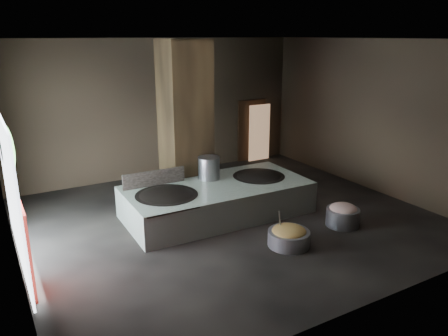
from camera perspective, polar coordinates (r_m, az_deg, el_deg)
floor at (r=11.48m, az=0.62°, el=-6.84°), size 10.00×9.00×0.10m
ceiling at (r=10.50m, az=0.71°, el=16.77°), size 10.00×9.00×0.10m
back_wall at (r=14.79m, az=-8.40°, el=7.73°), size 10.00×0.10×4.50m
front_wall at (r=7.36m, az=18.95°, el=-2.54°), size 10.00×0.10×4.50m
left_wall at (r=9.35m, az=-27.08°, el=0.57°), size 0.10×9.00×4.50m
right_wall at (r=13.97m, az=18.93°, el=6.45°), size 0.10×9.00×4.50m
pillar at (r=12.27m, az=-5.09°, el=5.94°), size 1.20×1.20×4.50m
hearth_platform at (r=11.58m, az=-0.88°, el=-4.13°), size 4.85×2.39×0.84m
platform_cap at (r=11.44m, az=-0.89°, el=-2.27°), size 4.71×2.26×0.03m
wok_left at (r=10.84m, az=-7.50°, el=-3.92°), size 1.52×1.52×0.42m
wok_left_rim at (r=10.81m, az=-7.51°, el=-3.57°), size 1.55×1.55×0.05m
wok_right at (r=12.18m, az=4.56°, el=-1.44°), size 1.41×1.41×0.40m
wok_right_rim at (r=12.15m, az=4.57°, el=-1.13°), size 1.44×1.44×0.05m
stock_pot at (r=11.82m, az=-1.98°, el=-0.03°), size 0.59×0.59×0.63m
splash_guard at (r=11.45m, az=-9.10°, el=-1.35°), size 1.67×0.10×0.42m
cook at (r=13.36m, az=-2.53°, el=0.40°), size 0.60×0.43×1.55m
veg_basin at (r=10.13m, az=8.45°, el=-9.06°), size 1.24×1.24×0.35m
veg_fill at (r=10.05m, az=8.49°, el=-8.16°), size 0.78×0.78×0.24m
ladle at (r=9.99m, az=7.33°, el=-7.01°), size 0.30×0.28×0.68m
meat_basin at (r=11.38m, az=15.22°, el=-6.20°), size 1.03×1.03×0.45m
meat_fill at (r=11.29m, az=15.31°, el=-5.15°), size 0.68×0.68×0.26m
doorway_near at (r=15.40m, az=-3.92°, el=3.87°), size 1.18×0.08×2.38m
doorway_near_glow at (r=15.38m, az=-4.63°, el=3.65°), size 0.79×0.04×1.86m
doorway_far at (r=16.56m, az=3.58°, el=4.81°), size 1.18×0.08×2.38m
doorway_far_glow at (r=16.53m, az=4.63°, el=4.60°), size 0.90×0.04×2.13m
left_opening at (r=9.73m, az=-26.06°, el=-2.72°), size 0.04×4.20×3.10m
pavilion_sliver at (r=8.80m, az=-24.26°, el=-9.82°), size 0.05×0.90×1.70m
tree_silhouette at (r=10.63m, az=-26.44°, el=2.19°), size 0.28×1.10×1.10m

